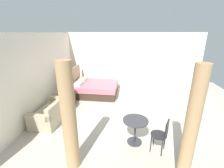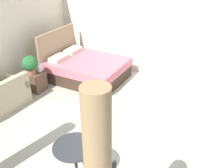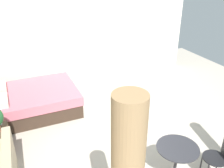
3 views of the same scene
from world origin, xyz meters
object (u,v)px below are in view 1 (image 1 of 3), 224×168
(balcony_table, at_px, (135,127))
(cafe_chair_near_window, at_px, (162,133))
(bed, at_px, (94,88))
(vase, at_px, (71,90))
(couch, at_px, (53,113))
(potted_plant, at_px, (67,88))
(nightstand, at_px, (70,99))

(balcony_table, xyz_separation_m, cafe_chair_near_window, (-0.29, -0.64, 0.07))
(bed, xyz_separation_m, vase, (-1.08, 0.70, 0.30))
(balcony_table, bearing_deg, couch, 73.56)
(vase, distance_m, balcony_table, 3.34)
(couch, distance_m, vase, 1.37)
(bed, xyz_separation_m, potted_plant, (-1.30, 0.78, 0.47))
(balcony_table, relative_size, cafe_chair_near_window, 0.77)
(couch, height_order, nightstand, couch)
(nightstand, distance_m, cafe_chair_near_window, 4.00)
(nightstand, bearing_deg, bed, -31.82)
(bed, bearing_deg, couch, 159.68)
(couch, bearing_deg, balcony_table, -106.44)
(bed, height_order, balcony_table, bed)
(nightstand, bearing_deg, cafe_chair_near_window, -125.03)
(vase, bearing_deg, balcony_table, -129.45)
(vase, height_order, balcony_table, vase)
(nightstand, height_order, potted_plant, potted_plant)
(bed, xyz_separation_m, couch, (-2.39, 0.88, -0.05))
(bed, relative_size, couch, 1.37)
(potted_plant, bearing_deg, cafe_chair_near_window, -123.59)
(balcony_table, bearing_deg, vase, 50.55)
(potted_plant, distance_m, balcony_table, 3.28)
(vase, xyz_separation_m, cafe_chair_near_window, (-2.41, -3.22, -0.07))
(vase, xyz_separation_m, balcony_table, (-2.12, -2.58, -0.13))
(nightstand, distance_m, balcony_table, 3.31)
(potted_plant, bearing_deg, balcony_table, -125.65)
(cafe_chair_near_window, bearing_deg, nightstand, 54.97)
(bed, distance_m, couch, 2.55)
(couch, xyz_separation_m, balcony_table, (-0.82, -2.76, 0.22))
(vase, relative_size, balcony_table, 0.31)
(couch, relative_size, balcony_table, 2.19)
(bed, distance_m, vase, 1.32)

